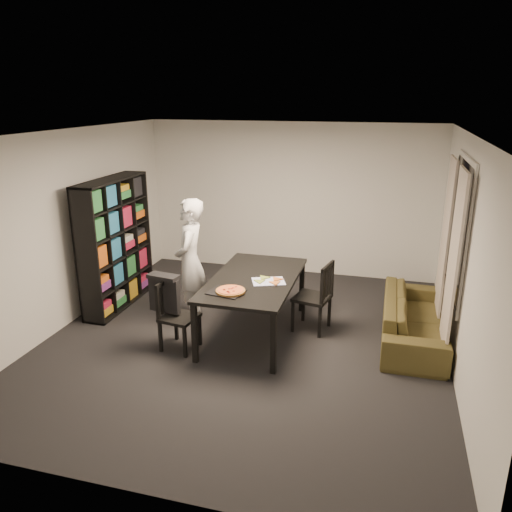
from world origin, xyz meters
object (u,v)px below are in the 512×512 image
(bookshelf, at_px, (116,244))
(sofa, at_px, (414,318))
(pepperoni_pizza, at_px, (230,291))
(chair_left, at_px, (173,310))
(chair_right, at_px, (319,293))
(baking_tray, at_px, (226,292))
(dining_table, at_px, (254,283))
(person, at_px, (190,261))

(bookshelf, xyz_separation_m, sofa, (4.23, -0.02, -0.67))
(bookshelf, distance_m, sofa, 4.29)
(sofa, bearing_deg, pepperoni_pizza, 113.92)
(chair_left, distance_m, pepperoni_pizza, 0.79)
(bookshelf, bearing_deg, sofa, -0.31)
(chair_right, height_order, sofa, chair_right)
(chair_right, relative_size, baking_tray, 2.38)
(bookshelf, xyz_separation_m, baking_tray, (2.03, -0.98, -0.16))
(bookshelf, height_order, chair_left, bookshelf)
(baking_tray, bearing_deg, dining_table, 71.67)
(bookshelf, distance_m, baking_tray, 2.26)
(person, bearing_deg, pepperoni_pizza, 36.15)
(pepperoni_pizza, xyz_separation_m, sofa, (2.16, 0.96, -0.53))
(dining_table, distance_m, baking_tray, 0.60)
(pepperoni_pizza, distance_m, sofa, 2.42)
(pepperoni_pizza, bearing_deg, dining_table, 76.53)
(dining_table, bearing_deg, pepperoni_pizza, -103.47)
(sofa, bearing_deg, chair_left, 109.30)
(baking_tray, distance_m, pepperoni_pizza, 0.06)
(chair_right, relative_size, person, 0.55)
(chair_left, bearing_deg, sofa, -61.60)
(dining_table, bearing_deg, bookshelf, 169.27)
(person, relative_size, pepperoni_pizza, 4.94)
(chair_right, distance_m, person, 1.78)
(person, xyz_separation_m, sofa, (2.97, 0.21, -0.58))
(bookshelf, bearing_deg, chair_right, -1.91)
(dining_table, distance_m, pepperoni_pizza, 0.58)
(dining_table, distance_m, sofa, 2.10)
(person, bearing_deg, sofa, 82.57)
(chair_right, xyz_separation_m, pepperoni_pizza, (-0.93, -0.88, 0.27))
(bookshelf, relative_size, sofa, 0.98)
(baking_tray, bearing_deg, chair_left, -175.95)
(dining_table, relative_size, pepperoni_pizza, 5.40)
(baking_tray, xyz_separation_m, sofa, (2.21, 0.96, -0.51))
(chair_left, xyz_separation_m, sofa, (2.88, 1.01, -0.22))
(chair_right, relative_size, sofa, 0.49)
(dining_table, height_order, chair_left, chair_left)
(chair_right, distance_m, pepperoni_pizza, 1.31)
(baking_tray, bearing_deg, sofa, 23.53)
(pepperoni_pizza, bearing_deg, chair_right, 43.36)
(dining_table, bearing_deg, person, 169.08)
(baking_tray, relative_size, sofa, 0.21)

